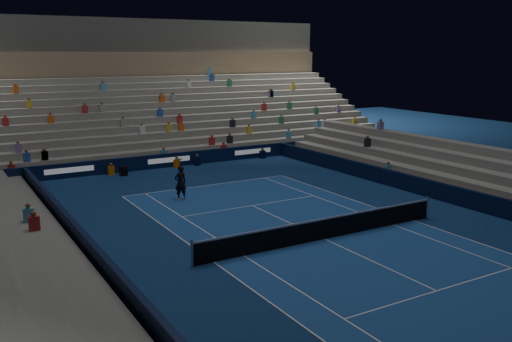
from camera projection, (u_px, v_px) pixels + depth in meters
The scene contains 10 objects.
ground at pixel (324, 239), 24.73m from camera, with size 90.00×90.00×0.00m, color navy.
court_surface at pixel (324, 239), 24.73m from camera, with size 10.97×23.77×0.01m, color navy.
sponsor_barrier_far at pixel (168, 160), 40.22m from camera, with size 44.00×0.25×1.00m, color black.
sponsor_barrier_east at pixel (471, 200), 29.44m from camera, with size 0.25×37.00×1.00m, color black.
sponsor_barrier_west at pixel (107, 271), 19.81m from camera, with size 0.25×37.00×1.00m, color black.
grandstand_main at pixel (126, 109), 47.54m from camera, with size 44.00×15.20×11.20m.
grandstand_west at pixel (0, 280), 18.01m from camera, with size 5.00×37.00×2.50m.
tennis_net at pixel (325, 228), 24.63m from camera, with size 12.90×0.10×1.10m.
tennis_player at pixel (180, 183), 31.15m from camera, with size 0.71×0.47×1.96m, color black.
broadcast_camera at pixel (123, 171), 37.53m from camera, with size 0.54×0.96×0.63m.
Camera 1 is at (-14.58, -18.75, 8.12)m, focal length 39.04 mm.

